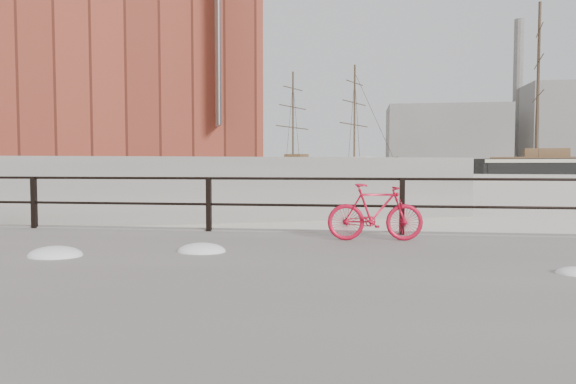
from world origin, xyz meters
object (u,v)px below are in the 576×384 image
at_px(bicycle, 375,212).
at_px(schooner_left, 176,175).
at_px(workboat_near, 141,185).
at_px(schooner_mid, 322,174).
at_px(workboat_far, 123,179).

xyz_separation_m(bicycle, schooner_left, (-27.81, 66.83, -0.81)).
relative_size(schooner_left, workboat_near, 1.77).
xyz_separation_m(schooner_mid, schooner_left, (-21.58, -11.48, 0.00)).
distance_m(schooner_left, workboat_far, 19.68).
xyz_separation_m(schooner_mid, workboat_near, (-11.32, -47.49, 0.00)).
height_order(schooner_mid, workboat_near, schooner_mid).
bearing_deg(workboat_far, bicycle, -100.62).
bearing_deg(bicycle, schooner_mid, 88.74).
height_order(bicycle, workboat_near, workboat_near).
relative_size(schooner_left, workboat_far, 2.02).
height_order(schooner_left, workboat_near, schooner_left).
relative_size(schooner_mid, schooner_left, 1.18).
bearing_deg(workboat_near, schooner_mid, 66.68).
distance_m(schooner_mid, workboat_near, 48.82).
height_order(schooner_mid, schooner_left, schooner_mid).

